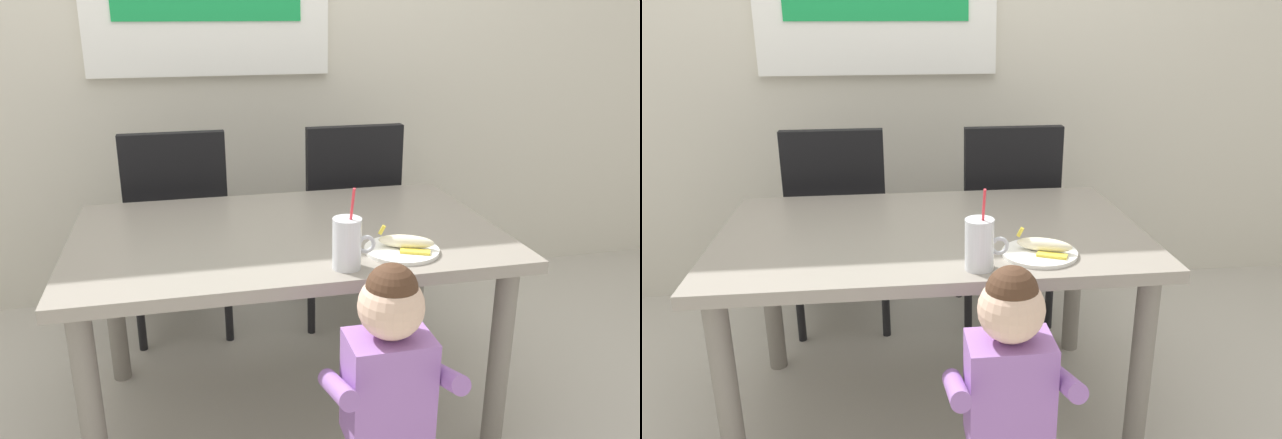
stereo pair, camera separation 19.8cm
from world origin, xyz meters
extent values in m
plane|color=#B7B2A8|center=(0.00, 0.00, 0.00)|extent=(24.00, 24.00, 0.00)
cube|color=beige|center=(0.00, 1.17, 1.45)|extent=(6.40, 0.12, 2.90)
cube|color=white|center=(-0.16, 1.09, 1.45)|extent=(1.13, 0.04, 0.65)
cube|color=green|center=(-0.16, 1.07, 1.45)|extent=(0.86, 0.01, 0.16)
cube|color=gray|center=(0.00, 0.00, 0.70)|extent=(1.42, 0.89, 0.04)
cylinder|color=slate|center=(-0.63, -0.36, 0.34)|extent=(0.07, 0.07, 0.68)
cylinder|color=slate|center=(0.63, -0.36, 0.34)|extent=(0.07, 0.07, 0.68)
cylinder|color=slate|center=(-0.63, 0.36, 0.34)|extent=(0.07, 0.07, 0.68)
cylinder|color=slate|center=(0.63, 0.36, 0.34)|extent=(0.07, 0.07, 0.68)
cube|color=black|center=(-0.37, 0.76, 0.45)|extent=(0.44, 0.44, 0.06)
cube|color=black|center=(-0.37, 0.56, 0.72)|extent=(0.42, 0.05, 0.48)
cylinder|color=black|center=(-0.18, 0.95, 0.21)|extent=(0.04, 0.04, 0.42)
cylinder|color=black|center=(-0.56, 0.95, 0.21)|extent=(0.04, 0.04, 0.42)
cylinder|color=black|center=(-0.18, 0.57, 0.21)|extent=(0.04, 0.04, 0.42)
cylinder|color=black|center=(-0.56, 0.57, 0.21)|extent=(0.04, 0.04, 0.42)
cube|color=black|center=(0.39, 0.74, 0.45)|extent=(0.44, 0.44, 0.06)
cube|color=black|center=(0.39, 0.54, 0.72)|extent=(0.42, 0.05, 0.48)
cylinder|color=black|center=(0.58, 0.93, 0.21)|extent=(0.04, 0.04, 0.42)
cylinder|color=black|center=(0.20, 0.93, 0.21)|extent=(0.04, 0.04, 0.42)
cylinder|color=black|center=(0.58, 0.55, 0.21)|extent=(0.04, 0.04, 0.42)
cylinder|color=black|center=(0.20, 0.55, 0.21)|extent=(0.04, 0.04, 0.42)
cube|color=#9966B7|center=(0.15, -0.63, 0.49)|extent=(0.22, 0.15, 0.30)
sphere|color=beige|center=(0.15, -0.63, 0.72)|extent=(0.17, 0.17, 0.17)
sphere|color=#472D1E|center=(0.15, -0.63, 0.77)|extent=(0.13, 0.13, 0.13)
cylinder|color=#9966B7|center=(0.01, -0.65, 0.52)|extent=(0.05, 0.24, 0.13)
cylinder|color=#9966B7|center=(0.29, -0.65, 0.52)|extent=(0.05, 0.24, 0.13)
cylinder|color=silver|center=(0.11, -0.35, 0.79)|extent=(0.08, 0.08, 0.15)
cylinder|color=beige|center=(0.11, -0.35, 0.76)|extent=(0.07, 0.07, 0.08)
torus|color=silver|center=(0.17, -0.35, 0.78)|extent=(0.06, 0.01, 0.06)
cylinder|color=#E5333F|center=(0.12, -0.36, 0.86)|extent=(0.01, 0.07, 0.21)
cylinder|color=white|center=(0.31, -0.27, 0.72)|extent=(0.23, 0.23, 0.01)
ellipsoid|color=#F4EAC6|center=(0.32, -0.27, 0.75)|extent=(0.17, 0.11, 0.04)
cube|color=yellow|center=(0.34, -0.32, 0.73)|extent=(0.10, 0.07, 0.01)
cube|color=yellow|center=(0.36, -0.25, 0.73)|extent=(0.10, 0.07, 0.01)
cylinder|color=yellow|center=(0.25, -0.24, 0.78)|extent=(0.03, 0.02, 0.03)
camera|label=1|loc=(-0.32, -1.92, 1.42)|focal=34.30mm
camera|label=2|loc=(-0.13, -1.95, 1.42)|focal=34.30mm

